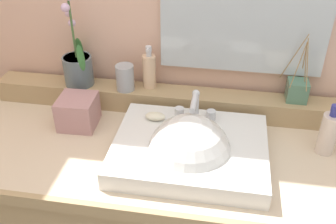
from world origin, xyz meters
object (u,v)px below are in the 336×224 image
Objects in this scene: soap_bar at (155,116)px; lotion_bottle at (328,133)px; sink_basin at (189,153)px; potted_plant at (78,66)px; soap_dispenser at (149,70)px; tumbler_cup at (125,78)px; reed_diffuser at (297,90)px; tissue_box at (78,112)px.

lotion_bottle is (0.57, -0.00, 0.00)m from soap_bar.
sink_basin is 0.56m from potted_plant.
soap_dispenser is 0.09m from tumbler_cup.
tumbler_cup is at bearing 135.98° from sink_basin.
lotion_bottle is at bearing -64.42° from reed_diffuser.
potted_plant is at bearing 153.81° from soap_bar.
soap_dispenser is 0.66× the size of reed_diffuser.
tumbler_cup is 0.76× the size of tissue_box.
tissue_box is (-0.77, -0.17, -0.07)m from reed_diffuser.
soap_dispenser is at bearing 37.35° from tissue_box.
tumbler_cup is 0.74m from lotion_bottle.
tissue_box is (-0.86, 0.01, -0.02)m from lotion_bottle.
soap_dispenser is at bearing 163.40° from lotion_bottle.
reed_diffuser reaches higher than sink_basin.
reed_diffuser reaches higher than soap_dispenser.
soap_bar is 0.38m from potted_plant.
lotion_bottle is at bearing 14.79° from sink_basin.
soap_bar is 0.42× the size of soap_dispenser.
reed_diffuser is (0.35, 0.30, 0.10)m from sink_basin.
soap_dispenser reaches higher than soap_bar.
soap_dispenser is 0.92× the size of lotion_bottle.
reed_diffuser is 1.95× the size of tissue_box.
soap_dispenser is at bearing 122.38° from sink_basin.
tissue_box is (0.04, -0.15, -0.10)m from potted_plant.
reed_diffuser reaches higher than tissue_box.
sink_basin is at bearing -165.21° from lotion_bottle.
sink_basin is at bearing -44.02° from tumbler_cup.
sink_basin reaches higher than tissue_box.
tissue_box is at bearing -73.84° from potted_plant.
soap_dispenser is (-0.19, 0.30, 0.13)m from sink_basin.
sink_basin is at bearing -41.57° from soap_bar.
potted_plant is 3.58× the size of tumbler_cup.
potted_plant reaches higher than tissue_box.
reed_diffuser is 1.40× the size of lotion_bottle.
soap_bar is at bearing 138.43° from sink_basin.
sink_basin reaches higher than soap_bar.
potted_plant reaches higher than sink_basin.
tumbler_cup is at bearing -158.11° from soap_dispenser.
reed_diffuser is at bearing 1.10° from potted_plant.
lotion_bottle is (0.44, 0.12, 0.05)m from sink_basin.
soap_bar is 0.39× the size of lotion_bottle.
potted_plant reaches higher than soap_dispenser.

